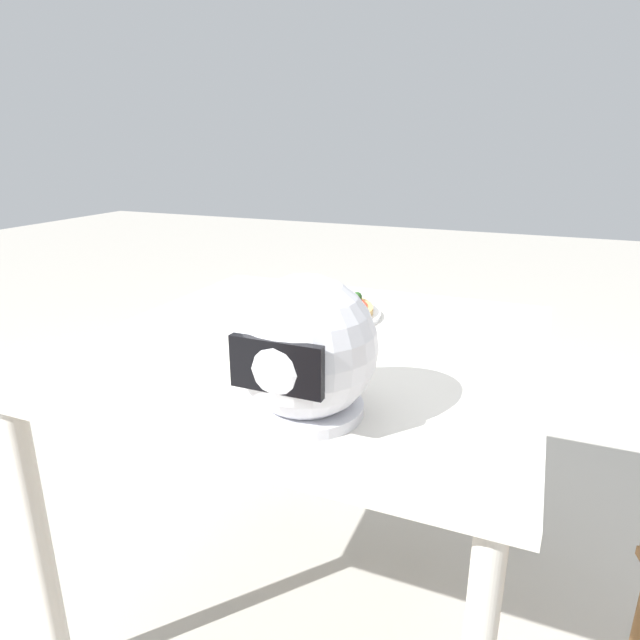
% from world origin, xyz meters
% --- Properties ---
extents(ground_plane, '(14.00, 14.00, 0.00)m').
position_xyz_m(ground_plane, '(0.00, 0.00, 0.00)').
color(ground_plane, '#B2ADA3').
extents(dining_table, '(1.06, 1.04, 0.77)m').
position_xyz_m(dining_table, '(0.00, 0.00, 0.69)').
color(dining_table, beige).
rests_on(dining_table, ground).
extents(pizza_plate, '(0.31, 0.31, 0.01)m').
position_xyz_m(pizza_plate, '(0.05, -0.19, 0.78)').
color(pizza_plate, white).
rests_on(pizza_plate, dining_table).
extents(pizza, '(0.26, 0.26, 0.05)m').
position_xyz_m(pizza, '(0.05, -0.19, 0.80)').
color(pizza, tan).
rests_on(pizza, pizza_plate).
extents(motorcycle_helmet, '(0.25, 0.25, 0.25)m').
position_xyz_m(motorcycle_helmet, '(-0.13, 0.35, 0.89)').
color(motorcycle_helmet, silver).
rests_on(motorcycle_helmet, dining_table).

